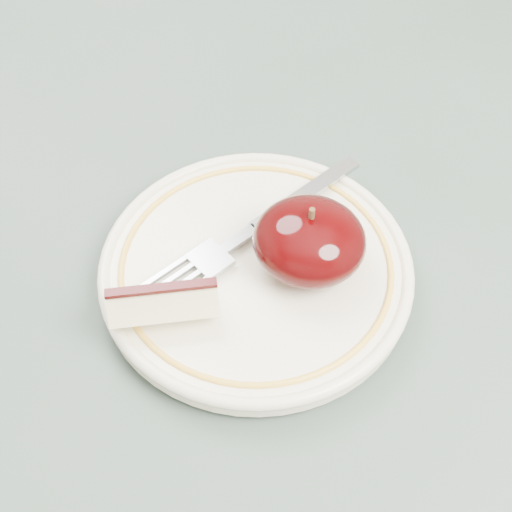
% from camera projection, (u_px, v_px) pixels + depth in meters
% --- Properties ---
extents(table, '(0.90, 0.90, 0.75)m').
position_uv_depth(table, '(261.00, 334.00, 0.58)').
color(table, brown).
rests_on(table, ground).
extents(plate, '(0.22, 0.22, 0.02)m').
position_uv_depth(plate, '(256.00, 268.00, 0.50)').
color(plate, '#EFE6C9').
rests_on(plate, table).
extents(apple_half, '(0.08, 0.07, 0.06)m').
position_uv_depth(apple_half, '(309.00, 241.00, 0.48)').
color(apple_half, black).
rests_on(apple_half, plate).
extents(apple_wedge, '(0.08, 0.05, 0.03)m').
position_uv_depth(apple_wedge, '(164.00, 303.00, 0.46)').
color(apple_wedge, beige).
rests_on(apple_wedge, plate).
extents(fork, '(0.13, 0.17, 0.00)m').
position_uv_depth(fork, '(253.00, 230.00, 0.51)').
color(fork, '#94969C').
rests_on(fork, plate).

